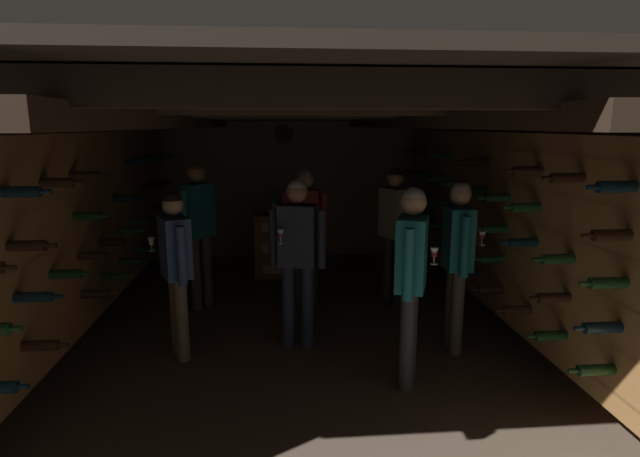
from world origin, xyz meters
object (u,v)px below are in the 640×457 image
person_guest_far_left (199,220)px  person_guest_mid_left (176,261)px  display_bottle (274,205)px  person_host_center (297,248)px  wine_crate_stack (273,245)px  person_guest_near_right (411,269)px  person_guest_mid_right (458,251)px  person_guest_rear_center (305,224)px  person_guest_far_right (394,223)px

person_guest_far_left → person_guest_mid_left: bearing=-90.8°
display_bottle → person_host_center: person_host_center is taller
wine_crate_stack → display_bottle: size_ratio=2.57×
display_bottle → person_guest_far_left: (-0.86, -1.15, 0.01)m
person_guest_near_right → person_guest_far_left: 2.80m
person_guest_mid_right → person_guest_rear_center: (-1.33, 1.46, -0.01)m
person_host_center → person_guest_far_left: 1.61m
wine_crate_stack → person_guest_far_right: size_ratio=0.55×
display_bottle → person_guest_rear_center: bearing=-70.8°
person_guest_rear_center → person_guest_far_left: person_guest_far_left is taller
wine_crate_stack → person_host_center: 2.43m
person_guest_mid_right → person_guest_far_right: person_guest_far_right is taller
person_guest_rear_center → person_guest_mid_left: person_guest_rear_center is taller
person_guest_rear_center → person_guest_far_right: bearing=-7.3°
person_guest_rear_center → person_guest_far_right: 1.05m
wine_crate_stack → person_guest_near_right: bearing=-70.6°
person_guest_near_right → person_guest_far_left: (-1.96, 2.00, 0.05)m
wine_crate_stack → display_bottle: bearing=-36.7°
person_guest_near_right → person_guest_mid_left: person_guest_near_right is taller
person_guest_mid_right → person_guest_near_right: bearing=-134.3°
person_host_center → person_guest_near_right: size_ratio=0.99×
wine_crate_stack → person_guest_mid_left: size_ratio=0.58×
wine_crate_stack → person_guest_rear_center: person_guest_rear_center is taller
display_bottle → person_guest_mid_right: (1.70, -2.53, -0.06)m
display_bottle → person_guest_far_right: (1.42, -1.21, -0.05)m
display_bottle → person_guest_rear_center: (0.37, -1.07, -0.07)m
person_guest_mid_right → person_guest_rear_center: size_ratio=1.00×
wine_crate_stack → person_guest_far_left: (-0.84, -1.16, 0.59)m
person_guest_rear_center → person_guest_far_right: size_ratio=0.99×
person_guest_far_left → display_bottle: bearing=53.3°
wine_crate_stack → person_guest_near_right: (1.12, -3.17, 0.55)m
person_guest_mid_right → person_guest_mid_left: person_guest_mid_right is taller
person_guest_near_right → wine_crate_stack: bearing=109.4°
person_guest_rear_center → person_guest_near_right: bearing=-70.8°
person_guest_mid_right → display_bottle: bearing=123.9°
person_guest_far_right → person_host_center: bearing=-136.5°
person_guest_far_left → person_guest_mid_right: bearing=-28.4°
display_bottle → person_guest_far_left: bearing=-126.7°
wine_crate_stack → person_guest_mid_right: bearing=-55.9°
person_guest_far_left → person_guest_far_right: size_ratio=1.05×
wine_crate_stack → person_guest_near_right: person_guest_near_right is taller
wine_crate_stack → person_guest_rear_center: bearing=-70.1°
person_guest_near_right → person_guest_mid_left: bearing=160.7°
person_guest_near_right → person_guest_far_right: size_ratio=1.01×
person_guest_mid_left → person_guest_far_left: bearing=89.2°
person_guest_far_left → person_guest_far_right: (2.28, -0.06, -0.06)m
person_host_center → person_guest_mid_left: size_ratio=1.06×
person_guest_near_right → person_guest_mid_left: size_ratio=1.07×
person_host_center → person_guest_rear_center: (0.15, 1.27, -0.02)m
person_guest_near_right → person_guest_rear_center: 2.20m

